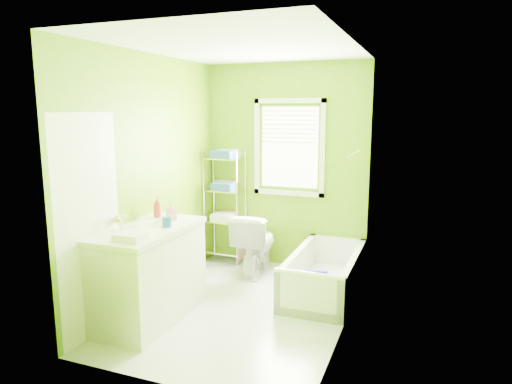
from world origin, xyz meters
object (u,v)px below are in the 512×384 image
at_px(toilet, 255,243).
at_px(wire_shelf_unit, 226,195).
at_px(bathtub, 324,280).
at_px(vanity, 149,271).

xyz_separation_m(toilet, wire_shelf_unit, (-0.52, 0.29, 0.53)).
bearing_deg(bathtub, toilet, 160.20).
distance_m(toilet, wire_shelf_unit, 0.80).
height_order(bathtub, vanity, vanity).
relative_size(toilet, wire_shelf_unit, 0.52).
xyz_separation_m(toilet, vanity, (-0.51, -1.54, 0.10)).
height_order(vanity, wire_shelf_unit, wire_shelf_unit).
bearing_deg(vanity, wire_shelf_unit, 90.53).
distance_m(vanity, wire_shelf_unit, 1.88).
bearing_deg(vanity, toilet, 71.83).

